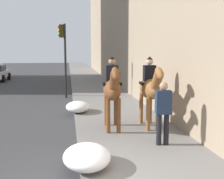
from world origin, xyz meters
TOP-DOWN VIEW (x-y plane):
  - mounted_horse_near at (3.89, -1.16)m, footprint 2.15×0.66m
  - mounted_horse_far at (3.97, -2.42)m, footprint 2.15×0.61m
  - pedestrian_greeting at (2.24, -2.25)m, footprint 0.30×0.42m
  - traffic_light_near_curb at (11.02, 0.44)m, footprint 0.20×0.44m
  - snow_pile_near at (1.13, -0.15)m, footprint 1.34×1.03m
  - snow_pile_far at (6.64, -0.15)m, footprint 1.27×0.98m

SIDE VIEW (x-z plane):
  - snow_pile_far at x=6.64m, z-range 0.12..0.56m
  - snow_pile_near at x=1.13m, z-range 0.12..0.58m
  - pedestrian_greeting at x=2.24m, z-range 0.25..1.95m
  - mounted_horse_far at x=3.97m, z-range 0.26..2.59m
  - mounted_horse_near at x=3.89m, z-range 0.27..2.61m
  - traffic_light_near_curb at x=11.02m, z-range 0.69..4.80m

